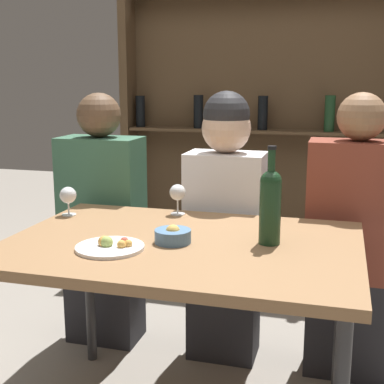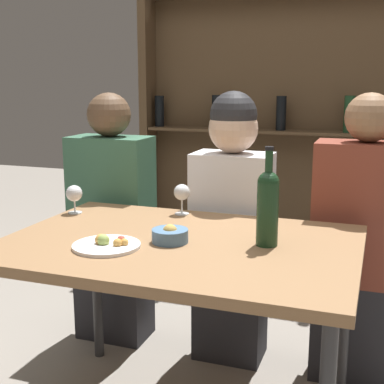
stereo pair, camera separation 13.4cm
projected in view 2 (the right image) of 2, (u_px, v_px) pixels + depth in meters
The scene contains 10 objects.
dining_table at pixel (180, 258), 1.90m from camera, with size 1.23×0.86×0.74m.
wine_rack_wall at pixel (283, 114), 3.62m from camera, with size 2.00×0.21×2.11m.
wine_bottle at pixel (268, 204), 1.80m from camera, with size 0.07×0.07×0.34m.
wine_glass_0 at pixel (182, 193), 2.23m from camera, with size 0.07×0.07×0.13m.
wine_glass_1 at pixel (74, 194), 2.26m from camera, with size 0.07×0.07×0.12m.
food_plate_0 at pixel (107, 244), 1.81m from camera, with size 0.23×0.23×0.05m.
snack_bowl at pixel (170, 235), 1.86m from camera, with size 0.13×0.13×0.06m.
seated_person_left at pixel (113, 225), 2.65m from camera, with size 0.39×0.22×1.24m.
seated_person_center at pixel (232, 228), 2.44m from camera, with size 0.35×0.22×1.25m.
seated_person_right at pixel (361, 250), 2.26m from camera, with size 0.41×0.22×1.25m.
Camera 2 is at (0.65, -1.69, 1.30)m, focal length 50.00 mm.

